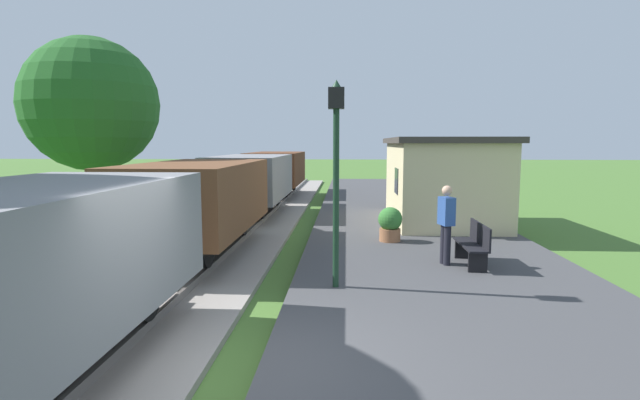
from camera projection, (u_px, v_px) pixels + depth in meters
ground_plane at (242, 386)px, 5.67m from camera, size 160.00×160.00×0.00m
platform_slab at (518, 383)px, 5.48m from camera, size 6.00×60.00×0.25m
track_ballast at (45, 376)px, 5.80m from camera, size 3.80×60.00×0.12m
rail_near at (102, 367)px, 5.74m from camera, size 0.07×60.00×0.14m
freight_train at (230, 190)px, 15.03m from camera, size 2.50×26.00×2.12m
station_hut at (441, 179)px, 16.04m from camera, size 3.50×5.80×2.78m
bench_near_hut at (474, 243)px, 10.27m from camera, size 0.42×1.50×0.91m
bench_down_platform at (412, 195)px, 20.00m from camera, size 0.42×1.50×0.91m
person_waiting at (446, 222)px, 10.28m from camera, size 0.33×0.43×1.71m
potted_planter at (390, 224)px, 12.79m from camera, size 0.64×0.64×0.92m
lamp_post_near at (336, 146)px, 8.47m from camera, size 0.28×0.28×3.70m
tree_trackside_far at (91, 105)px, 14.47m from camera, size 3.99×3.99×6.00m
tree_field_left at (97, 117)px, 22.19m from camera, size 4.79×4.79×6.46m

